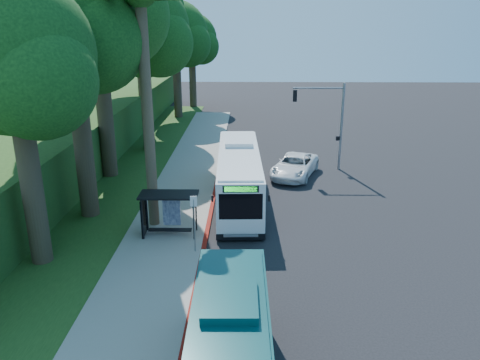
{
  "coord_description": "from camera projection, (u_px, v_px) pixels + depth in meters",
  "views": [
    {
      "loc": [
        -2.7,
        -26.88,
        11.41
      ],
      "look_at": [
        -3.16,
        1.0,
        2.03
      ],
      "focal_mm": 35.0,
      "sensor_mm": 36.0,
      "label": 1
    }
  ],
  "objects": [
    {
      "name": "tree_4",
      "position": [
        176.0,
        38.0,
        56.46
      ],
      "size": [
        8.4,
        8.0,
        14.14
      ],
      "color": "#382B1E",
      "rests_on": "ground"
    },
    {
      "name": "traffic_signal_pole",
      "position": [
        329.0,
        116.0,
        37.07
      ],
      "size": [
        4.1,
        0.3,
        7.0
      ],
      "color": "gray",
      "rests_on": "ground"
    },
    {
      "name": "tree_6",
      "position": [
        15.0,
        64.0,
        20.48
      ],
      "size": [
        7.56,
        7.2,
        13.74
      ],
      "color": "#382B1E",
      "rests_on": "ground"
    },
    {
      "name": "tree_0",
      "position": [
        72.0,
        27.0,
        25.68
      ],
      "size": [
        8.4,
        8.0,
        15.7
      ],
      "color": "#382B1E",
      "rests_on": "ground"
    },
    {
      "name": "white_bus",
      "position": [
        239.0,
        174.0,
        31.12
      ],
      "size": [
        3.11,
        12.71,
        3.76
      ],
      "rotation": [
        0.0,
        0.0,
        0.03
      ],
      "color": "white",
      "rests_on": "ground"
    },
    {
      "name": "tree_3",
      "position": [
        140.0,
        17.0,
        48.19
      ],
      "size": [
        10.08,
        9.6,
        17.28
      ],
      "color": "#382B1E",
      "rests_on": "ground"
    },
    {
      "name": "palm_tree",
      "position": [
        141.0,
        3.0,
        23.83
      ],
      "size": [
        4.2,
        4.2,
        14.4
      ],
      "color": "#4C3F2D",
      "rests_on": "ground"
    },
    {
      "name": "tree_5",
      "position": [
        192.0,
        42.0,
        64.27
      ],
      "size": [
        7.35,
        7.0,
        12.86
      ],
      "color": "#382B1E",
      "rests_on": "ground"
    },
    {
      "name": "grass_verge",
      "position": [
        106.0,
        188.0,
        34.0
      ],
      "size": [
        8.0,
        70.0,
        0.06
      ],
      "primitive_type": "cube",
      "color": "#234719",
      "rests_on": "ground"
    },
    {
      "name": "stop_sign_pole",
      "position": [
        194.0,
        216.0,
        23.75
      ],
      "size": [
        0.35,
        0.06,
        3.17
      ],
      "color": "gray",
      "rests_on": "ground"
    },
    {
      "name": "bus_shelter",
      "position": [
        165.0,
        206.0,
        25.9
      ],
      "size": [
        3.2,
        1.51,
        2.55
      ],
      "color": "black",
      "rests_on": "ground"
    },
    {
      "name": "pickup",
      "position": [
        295.0,
        166.0,
        36.48
      ],
      "size": [
        4.63,
        6.58,
        1.67
      ],
      "primitive_type": "imported",
      "rotation": [
        0.0,
        0.0,
        -0.35
      ],
      "color": "white",
      "rests_on": "ground"
    },
    {
      "name": "ground",
      "position": [
        291.0,
        216.0,
        29.07
      ],
      "size": [
        140.0,
        140.0,
        0.0
      ],
      "primitive_type": "plane",
      "color": "black",
      "rests_on": "ground"
    },
    {
      "name": "tree_1",
      "position": [
        96.0,
        3.0,
        32.78
      ],
      "size": [
        10.5,
        10.0,
        18.26
      ],
      "color": "#382B1E",
      "rests_on": "ground"
    },
    {
      "name": "tree_2",
      "position": [
        144.0,
        34.0,
        41.06
      ],
      "size": [
        8.82,
        8.4,
        15.12
      ],
      "color": "#382B1E",
      "rests_on": "ground"
    },
    {
      "name": "sidewalk",
      "position": [
        174.0,
        215.0,
        29.16
      ],
      "size": [
        4.5,
        70.0,
        0.12
      ],
      "primitive_type": "cube",
      "color": "gray",
      "rests_on": "ground"
    },
    {
      "name": "red_curb",
      "position": [
        205.0,
        243.0,
        25.33
      ],
      "size": [
        0.25,
        30.0,
        0.13
      ],
      "primitive_type": "cube",
      "color": "maroon",
      "rests_on": "ground"
    }
  ]
}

